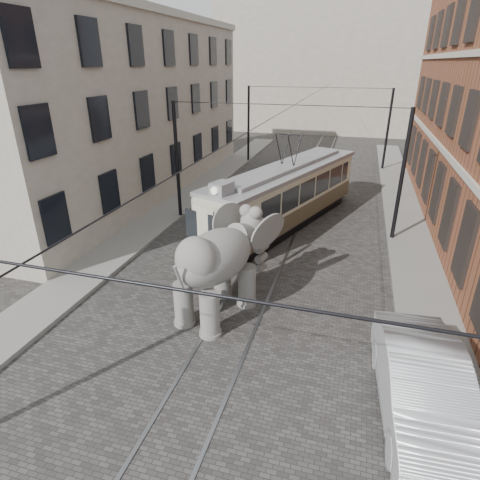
% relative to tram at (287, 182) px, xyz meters
% --- Properties ---
extents(ground, '(120.00, 120.00, 0.00)m').
position_rel_tram_xyz_m(ground, '(-0.02, -6.46, -2.31)').
color(ground, '#423F3D').
extents(tram_rails, '(1.54, 80.00, 0.02)m').
position_rel_tram_xyz_m(tram_rails, '(-0.02, -6.46, -2.29)').
color(tram_rails, slate).
rests_on(tram_rails, ground).
extents(sidewalk_right, '(2.00, 60.00, 0.15)m').
position_rel_tram_xyz_m(sidewalk_right, '(5.98, -6.46, -2.23)').
color(sidewalk_right, slate).
rests_on(sidewalk_right, ground).
extents(sidewalk_left, '(2.00, 60.00, 0.15)m').
position_rel_tram_xyz_m(sidewalk_left, '(-6.52, -6.46, -2.23)').
color(sidewalk_left, slate).
rests_on(sidewalk_left, ground).
extents(stucco_building, '(7.00, 24.00, 10.00)m').
position_rel_tram_xyz_m(stucco_building, '(-11.02, 3.54, 2.69)').
color(stucco_building, gray).
rests_on(stucco_building, ground).
extents(distant_block, '(28.00, 10.00, 14.00)m').
position_rel_tram_xyz_m(distant_block, '(-0.02, 33.54, 4.69)').
color(distant_block, gray).
rests_on(distant_block, ground).
extents(catenary, '(11.00, 30.20, 6.00)m').
position_rel_tram_xyz_m(catenary, '(-0.22, -1.46, 0.69)').
color(catenary, black).
rests_on(catenary, ground).
extents(tram, '(6.16, 11.75, 4.61)m').
position_rel_tram_xyz_m(tram, '(0.00, 0.00, 0.00)').
color(tram, beige).
rests_on(tram, ground).
extents(elephant, '(4.40, 5.94, 3.25)m').
position_rel_tram_xyz_m(elephant, '(-0.75, -8.47, -0.68)').
color(elephant, slate).
rests_on(elephant, ground).
extents(parked_car, '(2.23, 5.26, 1.69)m').
position_rel_tram_xyz_m(parked_car, '(5.22, -11.17, -1.46)').
color(parked_car, '#A5A5A9').
rests_on(parked_car, ground).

